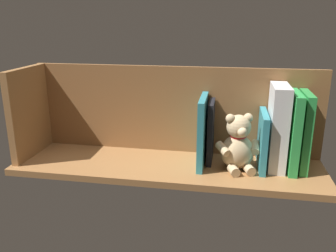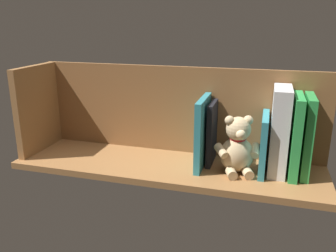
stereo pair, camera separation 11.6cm
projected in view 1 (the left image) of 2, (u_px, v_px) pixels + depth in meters
The scene contains 10 objects.
ground_plane at pixel (168, 166), 120.17cm from camera, with size 103.71×29.41×2.20cm, color #9E6B3D.
shelf_back_panel at pixel (174, 110), 126.95cm from camera, with size 103.71×1.50×31.32cm, color brown.
shelf_side_divider at pixel (29, 112), 123.62cm from camera, with size 2.40×23.41×31.32cm, color #9E6B3D.
book_0 at pixel (303, 131), 112.34cm from camera, with size 2.53×15.10×25.27cm, color green.
book_1 at pixel (293, 131), 112.24cm from camera, with size 2.65×16.50×25.35cm, color green.
dictionary_thick_white at pixel (277, 127), 113.16cm from camera, with size 5.34×15.41×27.40cm, color silver.
book_2 at pixel (262, 140), 114.42cm from camera, with size 1.96×17.28×18.55cm, color teal.
teddy_bear at pixel (238, 145), 113.03cm from camera, with size 14.34×14.14×18.65cm.
book_3 at pixel (211, 132), 119.07cm from camera, with size 1.68×12.70×21.02cm, color black.
book_4 at pixel (202, 131), 116.41cm from camera, with size 2.01×18.66×23.01cm, color teal.
Camera 1 is at (-19.51, 109.06, 47.41)cm, focal length 37.52 mm.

